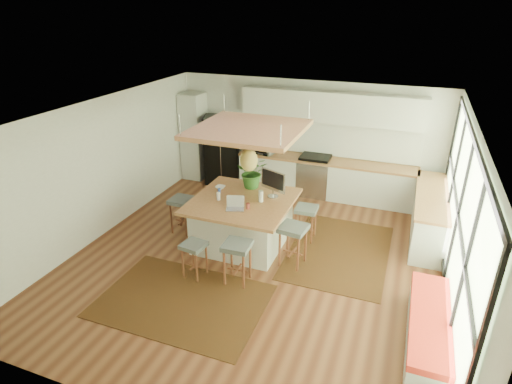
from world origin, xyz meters
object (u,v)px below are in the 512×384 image
at_px(fridge, 222,147).
at_px(laptop, 235,203).
at_px(stool_near_right, 237,263).
at_px(stool_left_side, 183,215).
at_px(stool_near_left, 195,258).
at_px(stool_right_front, 293,247).
at_px(island, 243,221).
at_px(microwave, 263,145).
at_px(island_plant, 253,175).
at_px(stool_right_back, 306,223).
at_px(monitor, 273,184).

relative_size(fridge, laptop, 5.10).
bearing_deg(stool_near_right, stool_left_side, 145.24).
distance_m(stool_near_left, stool_right_front, 1.74).
relative_size(island, stool_left_side, 2.50).
relative_size(stool_near_left, stool_right_front, 0.83).
distance_m(fridge, island, 3.25).
bearing_deg(microwave, island_plant, -61.73).
xyz_separation_m(stool_left_side, laptop, (1.36, -0.41, 0.70)).
bearing_deg(stool_right_front, island_plant, 139.05).
xyz_separation_m(island, microwave, (-0.57, 2.71, 0.66)).
bearing_deg(laptop, fridge, 100.41).
xyz_separation_m(stool_near_right, microwave, (-0.97, 3.92, 0.77)).
height_order(microwave, island_plant, island_plant).
bearing_deg(island_plant, stool_right_back, -2.20).
distance_m(laptop, microwave, 3.20).
relative_size(fridge, stool_near_right, 2.33).
height_order(stool_right_front, stool_left_side, stool_right_front).
bearing_deg(monitor, stool_right_front, -25.34).
xyz_separation_m(stool_near_left, laptop, (0.38, 0.89, 0.70)).
bearing_deg(stool_left_side, stool_right_back, 13.57).
height_order(laptop, island_plant, island_plant).
distance_m(stool_near_right, monitor, 1.76).
distance_m(stool_near_left, microwave, 4.11).
relative_size(fridge, microwave, 2.90).
distance_m(stool_right_front, stool_left_side, 2.47).
bearing_deg(stool_near_left, fridge, 108.45).
relative_size(stool_near_left, microwave, 1.07).
bearing_deg(stool_right_front, stool_right_back, 90.58).
distance_m(stool_near_left, monitor, 2.03).
height_order(fridge, stool_right_back, fridge).
height_order(fridge, microwave, fridge).
height_order(stool_near_left, microwave, microwave).
height_order(fridge, island_plant, fridge).
height_order(stool_right_back, microwave, microwave).
bearing_deg(stool_right_back, microwave, 128.01).
bearing_deg(stool_left_side, microwave, 74.41).
relative_size(island, stool_right_front, 2.39).
xyz_separation_m(monitor, island_plant, (-0.53, 0.29, -0.00)).
xyz_separation_m(fridge, stool_right_front, (2.82, -3.11, -0.57)).
relative_size(fridge, island_plant, 2.62).
xyz_separation_m(stool_right_front, stool_right_back, (-0.01, 0.95, 0.00)).
height_order(stool_right_back, island_plant, island_plant).
relative_size(stool_near_left, laptop, 1.88).
relative_size(stool_near_left, monitor, 1.09).
bearing_deg(monitor, laptop, -97.76).
height_order(monitor, microwave, monitor).
xyz_separation_m(stool_left_side, monitor, (1.82, 0.35, 0.83)).
xyz_separation_m(laptop, monitor, (0.46, 0.76, 0.14)).
xyz_separation_m(stool_near_left, stool_right_front, (1.46, 0.94, 0.00)).
bearing_deg(stool_left_side, stool_right_front, -8.52).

